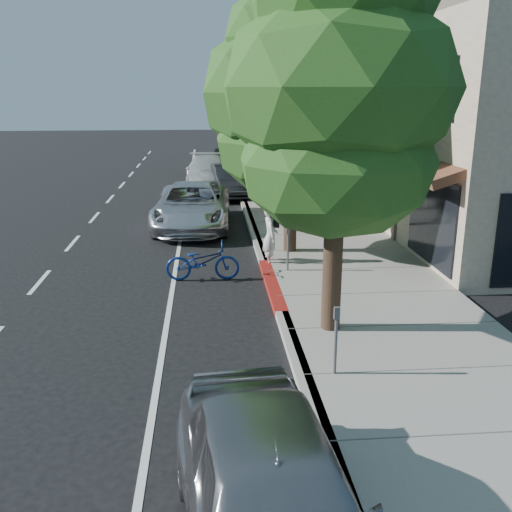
{
  "coord_description": "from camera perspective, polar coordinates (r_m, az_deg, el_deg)",
  "views": [
    {
      "loc": [
        -1.63,
        -12.99,
        5.04
      ],
      "look_at": [
        -0.56,
        -0.58,
        1.35
      ],
      "focal_mm": 40.0,
      "sensor_mm": 36.0,
      "label": 1
    }
  ],
  "objects": [
    {
      "name": "sidewalk",
      "position": [
        21.93,
        5.52,
        3.33
      ],
      "size": [
        4.6,
        56.0,
        0.15
      ],
      "primitive_type": "cube",
      "color": "gray",
      "rests_on": "ground"
    },
    {
      "name": "dark_suv_far",
      "position": [
        35.58,
        -3.13,
        9.64
      ],
      "size": [
        2.3,
        4.92,
        1.63
      ],
      "primitive_type": "imported",
      "rotation": [
        0.0,
        0.0,
        -0.08
      ],
      "color": "black",
      "rests_on": "ground"
    },
    {
      "name": "street_tree_1",
      "position": [
        17.18,
        3.66,
        15.65
      ],
      "size": [
        5.43,
        5.43,
        7.97
      ],
      "color": "black",
      "rests_on": "ground"
    },
    {
      "name": "dark_sedan",
      "position": [
        27.71,
        -2.57,
        7.58
      ],
      "size": [
        2.08,
        4.72,
        1.51
      ],
      "primitive_type": "imported",
      "rotation": [
        0.0,
        0.0,
        0.11
      ],
      "color": "black",
      "rests_on": "ground"
    },
    {
      "name": "near_car_a",
      "position": [
        6.56,
        1.66,
        -23.46
      ],
      "size": [
        2.4,
        5.01,
        1.65
      ],
      "primitive_type": "imported",
      "rotation": [
        0.0,
        0.0,
        0.09
      ],
      "color": "#99989D",
      "rests_on": "ground"
    },
    {
      "name": "white_pickup",
      "position": [
        29.94,
        -4.81,
        8.31
      ],
      "size": [
        2.37,
        5.63,
        1.62
      ],
      "primitive_type": "imported",
      "rotation": [
        0.0,
        0.0,
        0.02
      ],
      "color": "silver",
      "rests_on": "ground"
    },
    {
      "name": "ground",
      "position": [
        14.03,
        2.07,
        -4.57
      ],
      "size": [
        120.0,
        120.0,
        0.0
      ],
      "primitive_type": "plane",
      "color": "black",
      "rests_on": "ground"
    },
    {
      "name": "street_tree_3",
      "position": [
        29.1,
        0.05,
        16.03
      ],
      "size": [
        4.91,
        4.91,
        7.83
      ],
      "color": "black",
      "rests_on": "ground"
    },
    {
      "name": "silver_suv",
      "position": [
        21.42,
        -6.39,
        5.01
      ],
      "size": [
        2.98,
        5.98,
        1.63
      ],
      "primitive_type": "imported",
      "rotation": [
        0.0,
        0.0,
        -0.05
      ],
      "color": "silver",
      "rests_on": "ground"
    },
    {
      "name": "cyclist",
      "position": [
        16.54,
        1.44,
        2.02
      ],
      "size": [
        0.46,
        0.68,
        1.81
      ],
      "primitive_type": "imported",
      "rotation": [
        0.0,
        0.0,
        1.62
      ],
      "color": "silver",
      "rests_on": "ground"
    },
    {
      "name": "street_tree_0",
      "position": [
        11.28,
        8.34,
        15.75
      ],
      "size": [
        4.55,
        4.55,
        7.88
      ],
      "color": "black",
      "rests_on": "ground"
    },
    {
      "name": "street_tree_5",
      "position": [
        41.07,
        -1.47,
        16.17
      ],
      "size": [
        4.81,
        4.81,
        7.81
      ],
      "color": "black",
      "rests_on": "ground"
    },
    {
      "name": "curb_red_segment",
      "position": [
        14.94,
        1.61,
        -2.93
      ],
      "size": [
        0.32,
        4.0,
        0.15
      ],
      "primitive_type": "cube",
      "color": "maroon",
      "rests_on": "ground"
    },
    {
      "name": "storefront_building",
      "position": [
        33.0,
        15.38,
        13.25
      ],
      "size": [
        10.0,
        36.0,
        7.0
      ],
      "primitive_type": "cube",
      "color": "beige",
      "rests_on": "ground"
    },
    {
      "name": "pedestrian",
      "position": [
        21.01,
        4.26,
        5.5
      ],
      "size": [
        1.1,
        1.03,
        1.8
      ],
      "primitive_type": "imported",
      "rotation": [
        0.0,
        0.0,
        3.68
      ],
      "color": "black",
      "rests_on": "sidewalk"
    },
    {
      "name": "curb",
      "position": [
        21.63,
        -0.49,
        3.22
      ],
      "size": [
        0.3,
        56.0,
        0.15
      ],
      "primitive_type": "cube",
      "color": "#9E998E",
      "rests_on": "ground"
    },
    {
      "name": "street_tree_4",
      "position": [
        35.09,
        -0.84,
        15.81
      ],
      "size": [
        4.12,
        4.12,
        7.36
      ],
      "color": "black",
      "rests_on": "ground"
    },
    {
      "name": "bicycle",
      "position": [
        15.48,
        -5.35,
        -0.55
      ],
      "size": [
        1.99,
        0.71,
        1.04
      ],
      "primitive_type": "imported",
      "rotation": [
        0.0,
        0.0,
        1.56
      ],
      "color": "navy",
      "rests_on": "ground"
    },
    {
      "name": "street_tree_2",
      "position": [
        23.14,
        1.39,
        15.49
      ],
      "size": [
        4.04,
        4.04,
        7.35
      ],
      "color": "black",
      "rests_on": "ground"
    }
  ]
}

